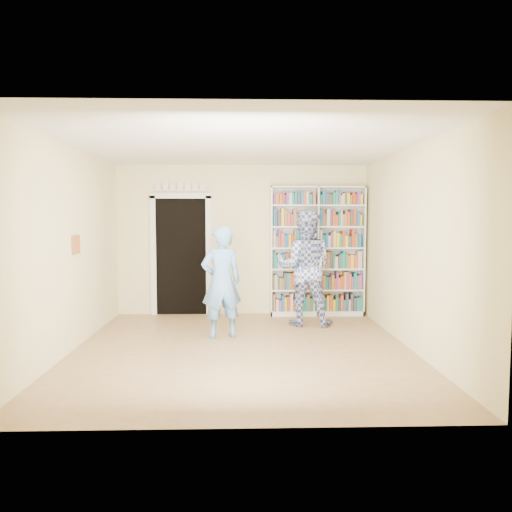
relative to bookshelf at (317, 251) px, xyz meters
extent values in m
plane|color=#8F6545|center=(-1.35, -2.34, -1.17)|extent=(5.00, 5.00, 0.00)
plane|color=white|center=(-1.35, -2.34, 1.53)|extent=(5.00, 5.00, 0.00)
plane|color=beige|center=(-1.35, 0.16, 0.18)|extent=(4.50, 0.00, 4.50)
plane|color=beige|center=(-3.60, -2.34, 0.18)|extent=(0.00, 5.00, 5.00)
plane|color=beige|center=(0.90, -2.34, 0.18)|extent=(0.00, 5.00, 5.00)
cube|color=white|center=(0.00, 0.00, -0.01)|extent=(1.68, 0.32, 2.31)
cube|color=white|center=(0.00, 0.00, -0.01)|extent=(0.03, 0.32, 2.31)
cube|color=black|center=(-2.45, 0.14, -0.12)|extent=(0.90, 0.03, 2.10)
cube|color=white|center=(-2.95, 0.12, -0.12)|extent=(0.10, 0.06, 2.20)
cube|color=white|center=(-1.95, 0.12, -0.12)|extent=(0.10, 0.06, 2.20)
cube|color=white|center=(-2.45, 0.12, 0.98)|extent=(1.10, 0.06, 0.10)
cube|color=white|center=(-2.45, 0.12, 1.08)|extent=(1.10, 0.08, 0.02)
cube|color=brown|center=(-3.58, -2.14, 0.23)|extent=(0.03, 0.25, 0.25)
imported|color=#639CDE|center=(-1.65, -1.66, -0.35)|extent=(0.68, 0.54, 1.64)
imported|color=#314498|center=(-0.32, -0.82, -0.22)|extent=(1.02, 0.86, 1.89)
cube|color=white|center=(-0.18, -0.99, -0.19)|extent=(0.21, 0.04, 0.29)
camera|label=1|loc=(-1.36, -8.89, 0.60)|focal=35.00mm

